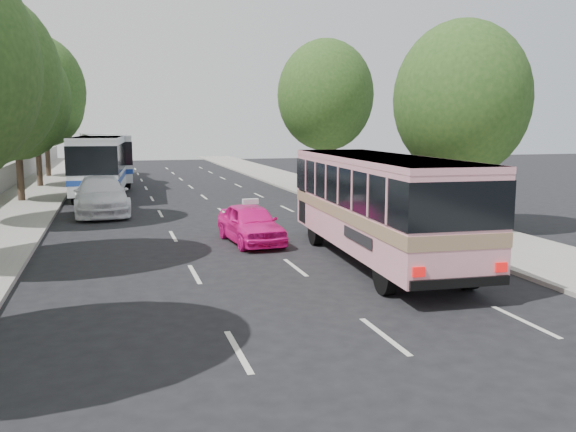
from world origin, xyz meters
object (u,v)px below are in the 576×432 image
object	(u,v)px
tour_coach_front	(102,160)
white_pickup	(101,196)
pink_taxi	(251,223)
pink_bus	(378,197)
tour_coach_rear	(103,154)

from	to	relation	value
tour_coach_front	white_pickup	bearing A→B (deg)	-85.85
pink_taxi	tour_coach_front	distance (m)	17.30
tour_coach_front	pink_bus	bearing A→B (deg)	-64.37
pink_taxi	white_pickup	xyz separation A→B (m)	(-5.08, 8.75, 0.17)
pink_taxi	pink_bus	bearing A→B (deg)	-58.03
tour_coach_front	tour_coach_rear	bearing A→B (deg)	94.15
white_pickup	pink_taxi	bearing A→B (deg)	-62.25
pink_bus	tour_coach_front	size ratio (longest dim) A/B	0.87
pink_taxi	white_pickup	distance (m)	10.12
pink_bus	tour_coach_front	world-z (taller)	tour_coach_front
pink_bus	pink_taxi	world-z (taller)	pink_bus
pink_bus	tour_coach_front	xyz separation A→B (m)	(-8.06, 20.48, 0.09)
pink_bus	tour_coach_rear	size ratio (longest dim) A/B	0.86
tour_coach_rear	white_pickup	bearing A→B (deg)	-95.29
pink_bus	tour_coach_front	bearing A→B (deg)	114.72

